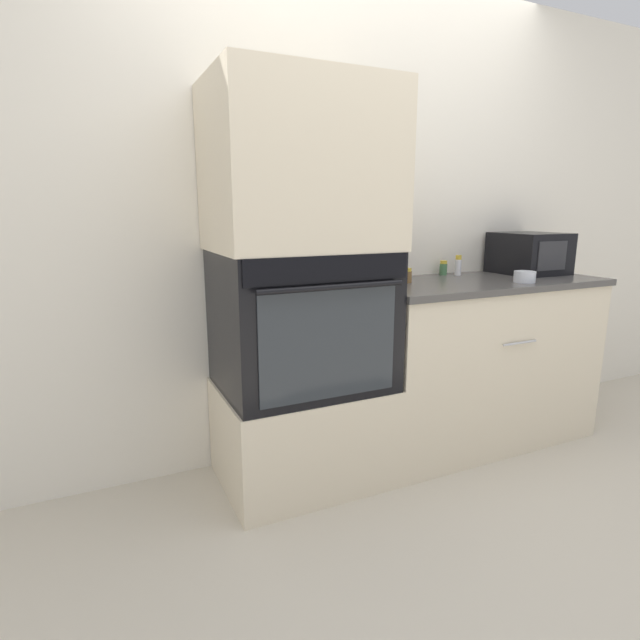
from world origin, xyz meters
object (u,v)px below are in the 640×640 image
(knife_block, at_px, (378,263))
(bowl, at_px, (525,277))
(microwave, at_px, (529,253))
(condiment_jar_near, at_px, (458,265))
(condiment_jar_mid, at_px, (407,276))
(wall_oven, at_px, (302,320))
(condiment_jar_far, at_px, (443,268))

(knife_block, bearing_deg, bowl, -26.76)
(microwave, bearing_deg, condiment_jar_near, 167.08)
(condiment_jar_mid, bearing_deg, knife_block, 141.62)
(knife_block, distance_m, bowl, 0.78)
(microwave, distance_m, bowl, 0.43)
(knife_block, relative_size, condiment_jar_near, 2.08)
(wall_oven, xyz_separation_m, condiment_jar_far, (1.01, 0.25, 0.17))
(wall_oven, bearing_deg, bowl, -8.51)
(condiment_jar_near, bearing_deg, microwave, -12.92)
(wall_oven, height_order, knife_block, knife_block)
(condiment_jar_mid, bearing_deg, microwave, 1.43)
(wall_oven, relative_size, bowl, 6.88)
(wall_oven, height_order, microwave, microwave)
(condiment_jar_mid, bearing_deg, condiment_jar_far, 24.80)
(bowl, height_order, condiment_jar_far, condiment_jar_far)
(wall_oven, bearing_deg, knife_block, 18.27)
(knife_block, height_order, condiment_jar_near, knife_block)
(condiment_jar_mid, height_order, condiment_jar_far, condiment_jar_far)
(bowl, distance_m, condiment_jar_near, 0.40)
(wall_oven, relative_size, condiment_jar_far, 8.99)
(wall_oven, xyz_separation_m, knife_block, (0.51, 0.17, 0.23))
(condiment_jar_mid, bearing_deg, bowl, -23.90)
(microwave, xyz_separation_m, condiment_jar_mid, (-0.89, -0.02, -0.08))
(wall_oven, height_order, condiment_jar_far, wall_oven)
(microwave, bearing_deg, bowl, -139.25)
(bowl, bearing_deg, wall_oven, 171.49)
(condiment_jar_near, distance_m, condiment_jar_mid, 0.46)
(wall_oven, xyz_separation_m, condiment_jar_mid, (0.64, 0.07, 0.16))
(microwave, height_order, condiment_jar_mid, microwave)
(wall_oven, height_order, condiment_jar_mid, wall_oven)
(condiment_jar_near, height_order, condiment_jar_mid, condiment_jar_near)
(wall_oven, xyz_separation_m, bowl, (1.21, -0.18, 0.16))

